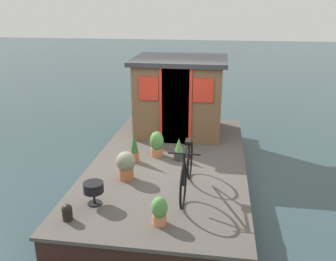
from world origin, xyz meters
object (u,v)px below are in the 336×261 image
at_px(potted_plant_succulent, 159,211).
at_px(bicycle, 187,169).
at_px(houseboat_cabin, 180,95).
at_px(potted_plant_geranium, 157,144).
at_px(charcoal_grill, 94,189).
at_px(potted_plant_lavender, 134,147).
at_px(potted_plant_thyme, 179,150).
at_px(mooring_bollard, 67,212).
at_px(potted_plant_basil, 126,164).

bearing_deg(potted_plant_succulent, bicycle, -16.03).
bearing_deg(houseboat_cabin, potted_plant_succulent, -177.41).
bearing_deg(potted_plant_geranium, bicycle, -151.45).
relative_size(potted_plant_succulent, charcoal_grill, 1.16).
distance_m(potted_plant_lavender, potted_plant_succulent, 2.23).
distance_m(potted_plant_thyme, charcoal_grill, 2.20).
bearing_deg(potted_plant_succulent, charcoal_grill, 70.83).
relative_size(potted_plant_thyme, mooring_bollard, 1.83).
bearing_deg(charcoal_grill, mooring_bollard, 153.78).
xyz_separation_m(bicycle, potted_plant_geranium, (1.40, 0.76, -0.14)).
relative_size(bicycle, charcoal_grill, 4.66).
xyz_separation_m(potted_plant_geranium, potted_plant_succulent, (-2.41, -0.47, -0.05)).
bearing_deg(bicycle, potted_plant_succulent, 163.97).
bearing_deg(potted_plant_succulent, houseboat_cabin, 2.59).
distance_m(houseboat_cabin, potted_plant_basil, 2.84).
distance_m(bicycle, potted_plant_geranium, 1.59).
relative_size(houseboat_cabin, potted_plant_geranium, 4.10).
distance_m(bicycle, potted_plant_lavender, 1.55).
height_order(potted_plant_thyme, potted_plant_basil, potted_plant_basil).
xyz_separation_m(bicycle, potted_plant_succulent, (-1.02, 0.29, -0.18)).
xyz_separation_m(potted_plant_lavender, potted_plant_basil, (-0.76, -0.03, -0.02)).
height_order(houseboat_cabin, potted_plant_thyme, houseboat_cabin).
height_order(potted_plant_thyme, charcoal_grill, potted_plant_thyme).
xyz_separation_m(potted_plant_succulent, charcoal_grill, (0.39, 1.11, 0.05)).
bearing_deg(potted_plant_thyme, potted_plant_succulent, 179.79).
xyz_separation_m(houseboat_cabin, potted_plant_thyme, (-1.71, -0.19, -0.70)).
xyz_separation_m(bicycle, potted_plant_basil, (0.28, 1.12, -0.12)).
distance_m(houseboat_cabin, bicycle, 3.05).
distance_m(houseboat_cabin, mooring_bollard, 4.32).
distance_m(bicycle, potted_plant_basil, 1.16).
relative_size(bicycle, potted_plant_succulent, 4.02).
relative_size(potted_plant_geranium, potted_plant_succulent, 1.24).
bearing_deg(potted_plant_geranium, charcoal_grill, 162.32).
bearing_deg(potted_plant_succulent, mooring_bollard, 94.19).
xyz_separation_m(houseboat_cabin, potted_plant_succulent, (-3.98, -0.18, -0.70)).
distance_m(potted_plant_lavender, charcoal_grill, 1.69).
bearing_deg(potted_plant_geranium, potted_plant_lavender, 132.49).
bearing_deg(potted_plant_thyme, potted_plant_lavender, 104.15).
height_order(houseboat_cabin, potted_plant_succulent, houseboat_cabin).
relative_size(potted_plant_thyme, charcoal_grill, 1.26).
height_order(potted_plant_geranium, potted_plant_basil, potted_plant_geranium).
bearing_deg(mooring_bollard, bicycle, -55.84).
relative_size(potted_plant_geranium, charcoal_grill, 1.43).
distance_m(potted_plant_thyme, potted_plant_basil, 1.29).
distance_m(houseboat_cabin, potted_plant_succulent, 4.05).
relative_size(potted_plant_basil, potted_plant_succulent, 1.22).
xyz_separation_m(potted_plant_geranium, potted_plant_thyme, (-0.14, -0.48, -0.04)).
bearing_deg(houseboat_cabin, potted_plant_thyme, -173.71).
bearing_deg(houseboat_cabin, potted_plant_lavender, 160.71).
height_order(bicycle, potted_plant_lavender, bicycle).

